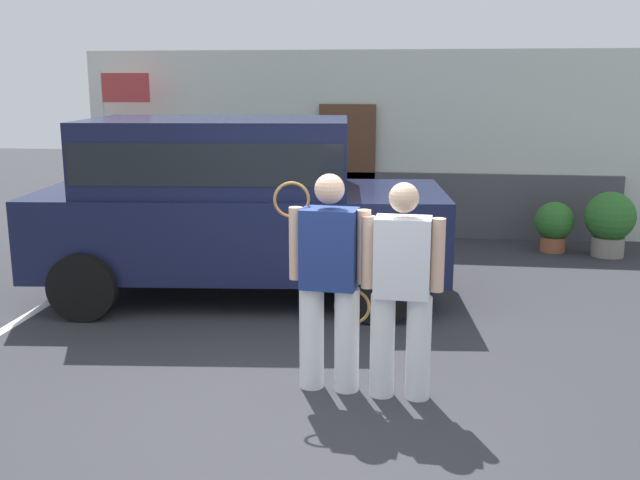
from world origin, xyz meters
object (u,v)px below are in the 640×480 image
tennis_player_man (329,279)px  potted_plant_secondary (610,221)px  parked_suv (232,199)px  tennis_player_woman (401,289)px  potted_plant_by_porch (554,224)px  flag_pole (116,121)px

tennis_player_man → potted_plant_secondary: 6.15m
tennis_player_man → potted_plant_secondary: tennis_player_man is taller
potted_plant_secondary → tennis_player_man: bearing=-123.7°
parked_suv → tennis_player_woman: 3.27m
potted_plant_by_porch → flag_pole: bearing=177.2°
potted_plant_by_porch → potted_plant_secondary: (0.73, -0.18, 0.11)m
flag_pole → tennis_player_man: bearing=-53.8°
tennis_player_man → parked_suv: bearing=-54.8°
tennis_player_woman → potted_plant_secondary: bearing=-115.8°
tennis_player_man → tennis_player_woman: size_ratio=1.03×
parked_suv → flag_pole: (-2.69, 3.12, 0.70)m
tennis_player_man → potted_plant_by_porch: 5.94m
parked_suv → flag_pole: size_ratio=1.81×
tennis_player_woman → potted_plant_by_porch: bearing=-108.5°
potted_plant_secondary → flag_pole: size_ratio=0.35×
parked_suv → flag_pole: flag_pole is taller
parked_suv → potted_plant_secondary: (4.83, 2.61, -0.63)m
parked_suv → potted_plant_by_porch: parked_suv is taller
parked_suv → tennis_player_man: (1.42, -2.50, -0.22)m
parked_suv → potted_plant_secondary: 5.52m
potted_plant_secondary → parked_suv: bearing=-151.6°
tennis_player_man → tennis_player_woman: tennis_player_man is taller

